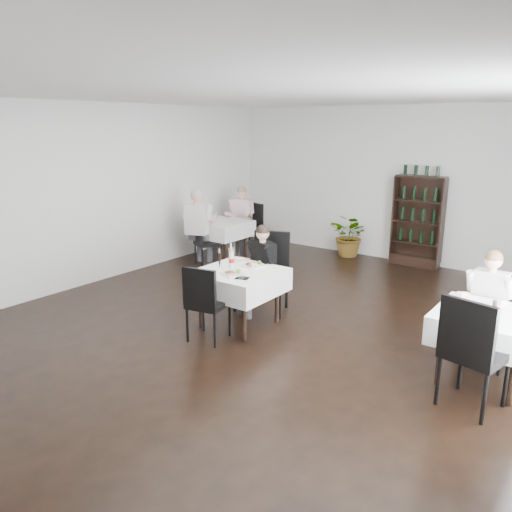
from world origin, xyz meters
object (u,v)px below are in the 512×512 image
at_px(wine_shelf, 417,222).
at_px(main_table, 239,281).
at_px(diner_main, 259,263).
at_px(potted_tree, 350,236).

height_order(wine_shelf, main_table, wine_shelf).
distance_m(main_table, diner_main, 0.54).
distance_m(potted_tree, diner_main, 3.71).
bearing_deg(diner_main, potted_tree, 95.57).
height_order(main_table, diner_main, diner_main).
height_order(wine_shelf, diner_main, wine_shelf).
height_order(potted_tree, diner_main, diner_main).
xyz_separation_m(main_table, diner_main, (-0.05, 0.52, 0.13)).
bearing_deg(wine_shelf, potted_tree, -175.01).
relative_size(wine_shelf, main_table, 1.70).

